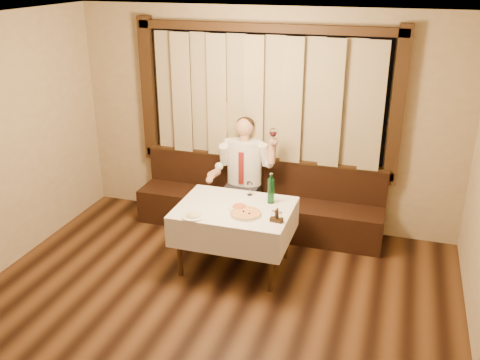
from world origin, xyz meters
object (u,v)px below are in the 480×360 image
(pasta_cream, at_px, (193,214))
(dining_table, at_px, (235,215))
(green_bottle, at_px, (271,190))
(cruet_caddy, at_px, (277,217))
(pasta_red, at_px, (239,205))
(pizza, at_px, (246,213))
(banquette, at_px, (259,206))
(seated_man, at_px, (243,168))

(pasta_cream, bearing_deg, dining_table, 47.51)
(green_bottle, height_order, cruet_caddy, green_bottle)
(pasta_red, xyz_separation_m, green_bottle, (0.30, 0.24, 0.12))
(pizza, distance_m, pasta_red, 0.19)
(pizza, bearing_deg, pasta_cream, -157.27)
(banquette, bearing_deg, green_bottle, -65.99)
(banquette, distance_m, pizza, 1.28)
(green_bottle, bearing_deg, pasta_red, -140.66)
(pasta_red, bearing_deg, seated_man, 104.48)
(pasta_red, relative_size, pasta_cream, 0.97)
(dining_table, bearing_deg, cruet_caddy, -22.03)
(pasta_red, bearing_deg, pasta_cream, -138.11)
(pasta_red, relative_size, green_bottle, 0.69)
(green_bottle, xyz_separation_m, cruet_caddy, (0.18, -0.44, -0.10))
(banquette, xyz_separation_m, cruet_caddy, (0.53, -1.24, 0.50))
(dining_table, xyz_separation_m, pasta_cream, (-0.34, -0.37, 0.14))
(banquette, height_order, dining_table, banquette)
(banquette, relative_size, dining_table, 2.52)
(seated_man, bearing_deg, cruet_caddy, -57.96)
(banquette, height_order, cruet_caddy, banquette)
(seated_man, bearing_deg, pasta_cream, -96.72)
(banquette, bearing_deg, cruet_caddy, -66.82)
(banquette, xyz_separation_m, seated_man, (-0.19, -0.09, 0.55))
(dining_table, bearing_deg, green_bottle, 32.81)
(banquette, xyz_separation_m, green_bottle, (0.35, -0.80, 0.60))
(dining_table, height_order, pizza, pizza)
(dining_table, height_order, cruet_caddy, cruet_caddy)
(dining_table, height_order, green_bottle, green_bottle)
(dining_table, distance_m, pasta_red, 0.15)
(seated_man, bearing_deg, pasta_red, -75.52)
(dining_table, xyz_separation_m, cruet_caddy, (0.53, -0.21, 0.16))
(banquette, distance_m, dining_table, 1.08)
(pasta_red, distance_m, seated_man, 0.98)
(banquette, relative_size, cruet_caddy, 22.25)
(pasta_red, bearing_deg, cruet_caddy, -22.84)
(pasta_cream, xyz_separation_m, green_bottle, (0.70, 0.60, 0.12))
(green_bottle, bearing_deg, pizza, -114.85)
(banquette, distance_m, pasta_cream, 1.52)
(pizza, bearing_deg, dining_table, 138.52)
(green_bottle, bearing_deg, cruet_caddy, -68.35)
(green_bottle, distance_m, seated_man, 0.89)
(pasta_cream, bearing_deg, cruet_caddy, 10.29)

